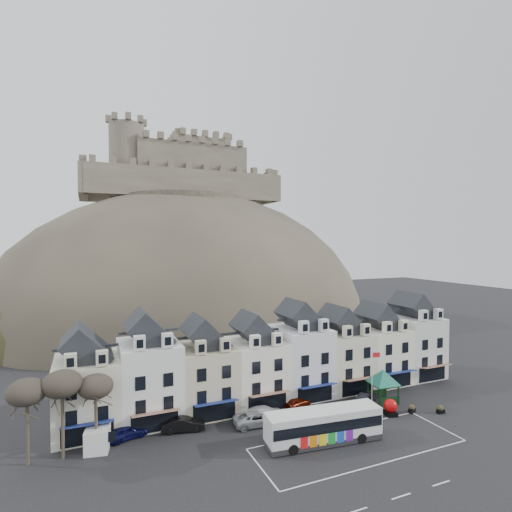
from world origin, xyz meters
The scene contains 21 objects.
ground centered at (0.00, 0.00, 0.00)m, with size 300.00×300.00×0.00m, color black.
coach_bay_markings centered at (2.00, 1.25, 0.00)m, with size 22.00×7.50×0.01m, color silver.
townhouse_terrace centered at (0.15, 15.97, 5.30)m, with size 54.40×9.35×11.80m.
castle_hill centered at (1.25, 68.95, 0.11)m, with size 100.00×76.00×68.00m.
castle centered at (0.51, 75.93, 40.19)m, with size 50.20×22.20×22.00m.
tree_left_far centered at (-29.00, 10.50, 6.90)m, with size 3.61×3.61×8.24m.
tree_left_mid centered at (-26.00, 10.50, 7.24)m, with size 3.78×3.78×8.64m.
tree_left_near centered at (-23.00, 10.50, 6.55)m, with size 3.43×3.43×7.84m.
bus centered at (-1.06, 3.09, 1.94)m, with size 12.66×4.16×3.51m.
bus_shelter centered at (11.93, 9.03, 3.34)m, with size 6.73×6.73×4.30m.
red_buoy centered at (10.00, 5.45, 1.02)m, with size 1.64×1.64×2.00m.
flagpole centered at (9.73, 8.42, 4.10)m, with size 0.99×0.41×7.19m.
white_van centered at (-22.66, 12.00, 1.18)m, with size 3.14×5.49×2.36m.
planter_west centered at (16.11, 3.50, 0.48)m, with size 1.01×0.69×0.99m.
planter_east centered at (13.00, 5.04, 0.49)m, with size 1.13×0.82×1.02m.
car_navy centered at (-20.00, 12.00, 0.75)m, with size 1.77×4.41×1.50m, color #0B0C3A.
car_black centered at (-14.00, 11.40, 0.79)m, with size 1.67×4.80×1.58m, color black.
car_silver centered at (-5.89, 9.50, 0.76)m, with size 2.52×5.37×1.52m, color #AEB1B6.
car_white centered at (-4.40, 10.50, 0.75)m, with size 2.10×5.16×1.50m, color white.
car_maroon centered at (0.80, 12.00, 0.65)m, with size 1.54×3.82×1.30m, color #581305.
car_charcoal centered at (10.00, 9.87, 0.63)m, with size 1.33×3.83×1.26m, color black.
Camera 1 is at (-23.74, -31.89, 21.08)m, focal length 28.00 mm.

